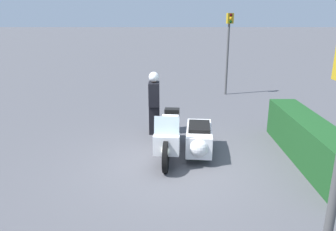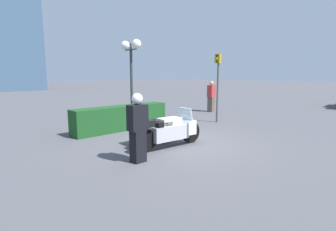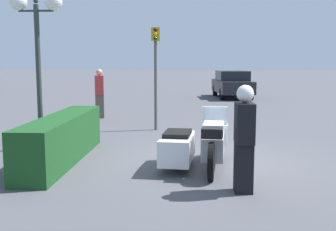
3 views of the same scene
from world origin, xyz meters
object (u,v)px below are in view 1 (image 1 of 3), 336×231
at_px(police_motorcycle, 185,137).
at_px(officer_rider, 154,102).
at_px(hedge_bush_curbside, 310,142).
at_px(traffic_light_far, 228,42).

distance_m(police_motorcycle, officer_rider, 1.82).
distance_m(police_motorcycle, hedge_bush_curbside, 2.84).
height_order(police_motorcycle, officer_rider, officer_rider).
bearing_deg(officer_rider, traffic_light_far, 58.42).
bearing_deg(hedge_bush_curbside, police_motorcycle, -96.84).
bearing_deg(hedge_bush_curbside, officer_rider, -118.01).
relative_size(officer_rider, hedge_bush_curbside, 0.43).
bearing_deg(hedge_bush_curbside, traffic_light_far, -173.29).
height_order(officer_rider, hedge_bush_curbside, officer_rider).
xyz_separation_m(police_motorcycle, traffic_light_far, (-6.27, 2.05, 1.70)).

